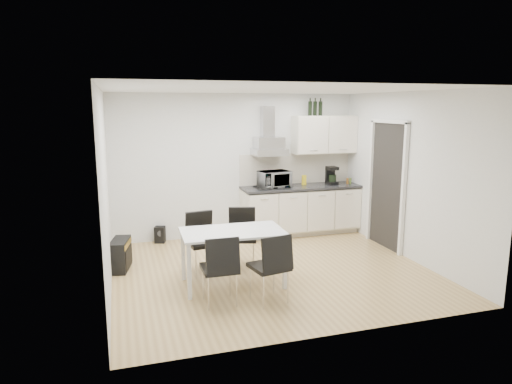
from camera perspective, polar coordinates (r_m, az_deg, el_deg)
ground at (r=6.80m, az=1.98°, el=-9.78°), size 4.50×4.50×0.00m
wall_back at (r=8.35m, az=-2.41°, el=3.29°), size 4.50×0.10×2.60m
wall_front at (r=4.65m, az=10.11°, el=-2.89°), size 4.50×0.10×2.60m
wall_left at (r=6.12m, az=-18.30°, el=-0.00°), size 0.10×4.00×2.60m
wall_right at (r=7.49m, az=18.57°, el=1.87°), size 0.10×4.00×2.60m
ceiling at (r=6.37m, az=2.14°, el=12.70°), size 4.50×4.50×0.00m
doorway at (r=7.95m, az=15.95°, el=0.69°), size 0.08×1.04×2.10m
kitchenette at (r=8.55m, az=5.78°, el=0.24°), size 2.22×0.64×2.52m
dining_table at (r=6.10m, az=-2.96°, el=-5.62°), size 1.37×0.81×0.75m
chair_far_left at (r=6.61m, az=-6.59°, el=-6.43°), size 0.50×0.56×0.88m
chair_far_right at (r=6.81m, az=-1.77°, el=-5.84°), size 0.56×0.60×0.88m
chair_near_left at (r=5.60m, az=-4.60°, el=-9.59°), size 0.44×0.50×0.88m
chair_near_right at (r=5.64m, az=1.63°, el=-9.40°), size 0.53×0.58×0.88m
guitar_amp at (r=7.05m, az=-16.58°, el=-7.51°), size 0.34×0.58×0.45m
floor_speaker at (r=8.25m, az=-11.91°, el=-5.23°), size 0.21×0.20×0.29m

